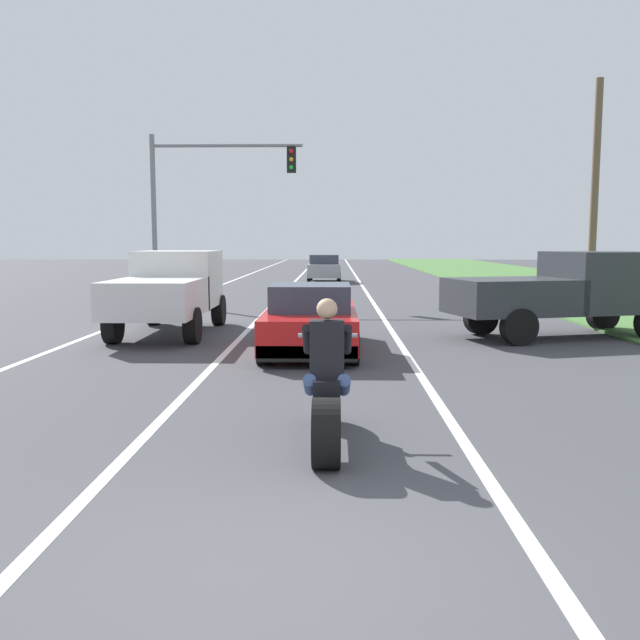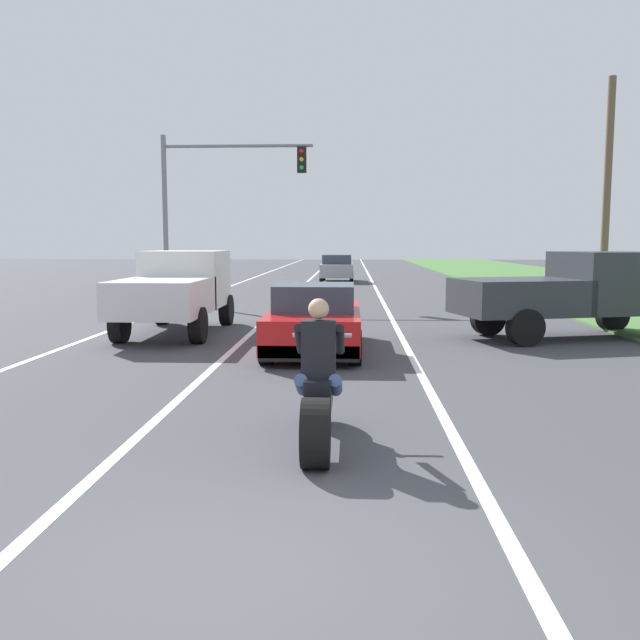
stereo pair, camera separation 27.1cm
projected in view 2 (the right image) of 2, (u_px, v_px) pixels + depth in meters
ground_plane at (255, 581)px, 4.40m from camera, size 160.00×160.00×0.00m
lane_stripe_left_solid at (186, 302)px, 24.49m from camera, size 0.14×120.00×0.01m
lane_stripe_right_solid at (384, 303)px, 24.16m from camera, size 0.14×120.00×0.01m
lane_stripe_centre_dashed at (284, 303)px, 24.33m from camera, size 0.14×120.00×0.01m
motorcycle_with_rider at (319, 395)px, 7.14m from camera, size 0.70×2.21×1.62m
sports_car_red at (315, 320)px, 13.57m from camera, size 1.84×4.30×1.37m
pickup_truck_left_lane_white at (177, 288)px, 16.18m from camera, size 2.02×4.80×1.98m
pickup_truck_right_shoulder_dark_grey at (571, 290)px, 15.34m from camera, size 5.14×3.14×1.98m
traffic_light_mast_near at (212, 190)px, 24.11m from camera, size 5.46×0.34×6.00m
utility_pole_roadside at (607, 196)px, 21.12m from camera, size 0.24×0.24×7.29m
distant_car_far_ahead at (337, 268)px, 37.05m from camera, size 1.80×4.00×1.50m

